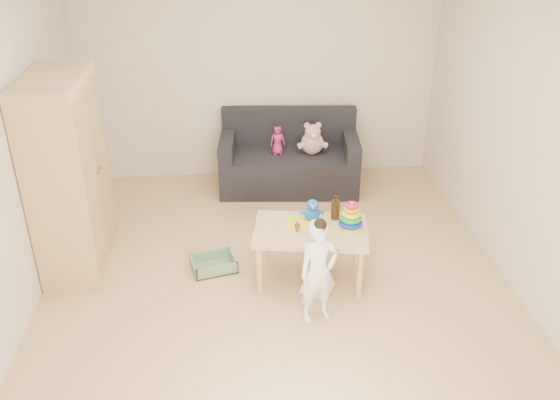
{
  "coord_description": "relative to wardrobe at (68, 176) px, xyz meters",
  "views": [
    {
      "loc": [
        -0.35,
        -4.28,
        3.02
      ],
      "look_at": [
        0.05,
        0.25,
        0.65
      ],
      "focal_mm": 38.0,
      "sensor_mm": 36.0,
      "label": 1
    }
  ],
  "objects": [
    {
      "name": "room",
      "position": [
        1.75,
        -0.44,
        0.43
      ],
      "size": [
        4.5,
        4.5,
        4.5
      ],
      "color": "tan",
      "rests_on": "ground"
    },
    {
      "name": "wardrobe",
      "position": [
        0.0,
        0.0,
        0.0
      ],
      "size": [
        0.48,
        0.96,
        1.74
      ],
      "primitive_type": "cube",
      "color": "tan",
      "rests_on": "ground"
    },
    {
      "name": "sofa",
      "position": [
        2.04,
        1.38,
        -0.65
      ],
      "size": [
        1.59,
        0.9,
        0.43
      ],
      "primitive_type": "cube",
      "rotation": [
        0.0,
        0.0,
        -0.09
      ],
      "color": "black",
      "rests_on": "ground"
    },
    {
      "name": "play_table",
      "position": [
        2.04,
        -0.45,
        -0.62
      ],
      "size": [
        1.04,
        0.74,
        0.5
      ],
      "primitive_type": "cube",
      "rotation": [
        0.0,
        0.0,
        -0.16
      ],
      "color": "tan",
      "rests_on": "ground"
    },
    {
      "name": "storage_bin",
      "position": [
        1.2,
        -0.24,
        -0.81
      ],
      "size": [
        0.44,
        0.37,
        0.12
      ],
      "primitive_type": null,
      "rotation": [
        0.0,
        0.0,
        0.24
      ],
      "color": "gray",
      "rests_on": "ground"
    },
    {
      "name": "toddler",
      "position": [
        2.02,
        -0.99,
        -0.44
      ],
      "size": [
        0.36,
        0.29,
        0.85
      ],
      "primitive_type": "imported",
      "rotation": [
        0.0,
        0.0,
        0.28
      ],
      "color": "white",
      "rests_on": "ground"
    },
    {
      "name": "pink_bear",
      "position": [
        2.29,
        1.32,
        -0.28
      ],
      "size": [
        0.28,
        0.24,
        0.31
      ],
      "primitive_type": null,
      "rotation": [
        0.0,
        0.0,
        -0.04
      ],
      "color": "#C9949E",
      "rests_on": "sofa"
    },
    {
      "name": "doll",
      "position": [
        1.91,
        1.35,
        -0.28
      ],
      "size": [
        0.18,
        0.13,
        0.32
      ],
      "primitive_type": "imported",
      "rotation": [
        0.0,
        0.0,
        0.14
      ],
      "color": "#BA226F",
      "rests_on": "sofa"
    },
    {
      "name": "ring_stacker",
      "position": [
        2.37,
        -0.46,
        -0.27
      ],
      "size": [
        0.21,
        0.21,
        0.24
      ],
      "color": "#DBE00B",
      "rests_on": "play_table"
    },
    {
      "name": "brown_bottle",
      "position": [
        2.27,
        -0.29,
        -0.27
      ],
      "size": [
        0.08,
        0.08,
        0.22
      ],
      "color": "black",
      "rests_on": "play_table"
    },
    {
      "name": "blue_plush",
      "position": [
        2.07,
        -0.3,
        -0.26
      ],
      "size": [
        0.19,
        0.17,
        0.21
      ],
      "primitive_type": null,
      "rotation": [
        0.0,
        0.0,
        -0.21
      ],
      "color": "blue",
      "rests_on": "play_table"
    },
    {
      "name": "wooden_figure",
      "position": [
        1.92,
        -0.49,
        -0.31
      ],
      "size": [
        0.05,
        0.04,
        0.11
      ],
      "primitive_type": null,
      "rotation": [
        0.0,
        0.0,
        0.1
      ],
      "color": "brown",
      "rests_on": "play_table"
    },
    {
      "name": "yellow_book",
      "position": [
        1.94,
        -0.36,
        -0.36
      ],
      "size": [
        0.27,
        0.27,
        0.02
      ],
      "primitive_type": "cube",
      "rotation": [
        0.0,
        0.0,
        -0.43
      ],
      "color": "yellow",
      "rests_on": "play_table"
    }
  ]
}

